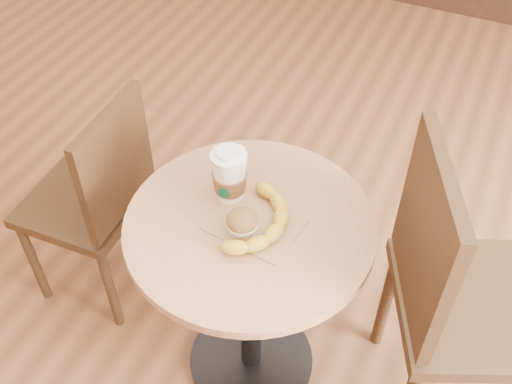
% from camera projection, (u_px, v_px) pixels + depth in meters
% --- Properties ---
extents(cafe_table, '(0.69, 0.69, 0.75)m').
position_uv_depth(cafe_table, '(250.00, 271.00, 1.79)').
color(cafe_table, black).
rests_on(cafe_table, ground).
extents(chair_left, '(0.40, 0.40, 0.88)m').
position_uv_depth(chair_left, '(97.00, 197.00, 2.07)').
color(chair_left, '#372413').
rests_on(chair_left, ground).
extents(chair_right, '(0.60, 0.60, 1.04)m').
position_uv_depth(chair_right, '(457.00, 293.00, 1.68)').
color(chair_right, '#372413').
rests_on(chair_right, ground).
extents(kraft_bag, '(0.26, 0.21, 0.00)m').
position_uv_depth(kraft_bag, '(254.00, 225.00, 1.62)').
color(kraft_bag, '#A37A4F').
rests_on(kraft_bag, cafe_table).
extents(coffee_cup, '(0.10, 0.10, 0.17)m').
position_uv_depth(coffee_cup, '(230.00, 177.00, 1.65)').
color(coffee_cup, white).
rests_on(coffee_cup, cafe_table).
extents(muffin, '(0.09, 0.09, 0.08)m').
position_uv_depth(muffin, '(242.00, 223.00, 1.57)').
color(muffin, silver).
rests_on(muffin, kraft_bag).
extents(banana, '(0.17, 0.31, 0.04)m').
position_uv_depth(banana, '(263.00, 222.00, 1.60)').
color(banana, gold).
rests_on(banana, kraft_bag).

